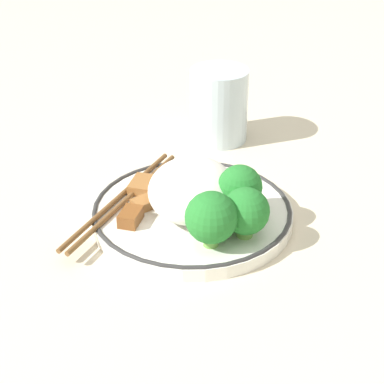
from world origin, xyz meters
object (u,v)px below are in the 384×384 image
at_px(broccoli_back_right, 240,188).
at_px(plate, 192,212).
at_px(chopsticks, 122,199).
at_px(drinking_glass, 219,105).
at_px(broccoli_back_center, 246,212).
at_px(broccoli_back_left, 211,218).

bearing_deg(broccoli_back_right, plate, -102.99).
bearing_deg(chopsticks, drinking_glass, 153.48).
distance_m(broccoli_back_center, chopsticks, 0.14).
height_order(broccoli_back_center, chopsticks, broccoli_back_center).
bearing_deg(broccoli_back_center, drinking_glass, -171.35).
bearing_deg(plate, broccoli_back_center, 50.52).
bearing_deg(broccoli_back_center, broccoli_back_right, -169.38).
distance_m(plate, broccoli_back_center, 0.08).
xyz_separation_m(plate, chopsticks, (-0.01, -0.08, 0.01)).
relative_size(broccoli_back_center, broccoli_back_right, 0.90).
bearing_deg(plate, broccoli_back_left, 20.06).
bearing_deg(drinking_glass, broccoli_back_center, 8.65).
height_order(broccoli_back_center, drinking_glass, drinking_glass).
xyz_separation_m(broccoli_back_center, drinking_glass, (-0.24, -0.04, 0.01)).
xyz_separation_m(broccoli_back_left, chopsticks, (-0.07, -0.10, -0.03)).
bearing_deg(chopsticks, broccoli_back_right, 80.79).
relative_size(broccoli_back_left, chopsticks, 0.27).
relative_size(plate, broccoli_back_right, 3.67).
bearing_deg(chopsticks, broccoli_back_left, 53.63).
height_order(plate, drinking_glass, drinking_glass).
height_order(broccoli_back_right, drinking_glass, drinking_glass).
distance_m(broccoli_back_left, broccoli_back_center, 0.04).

